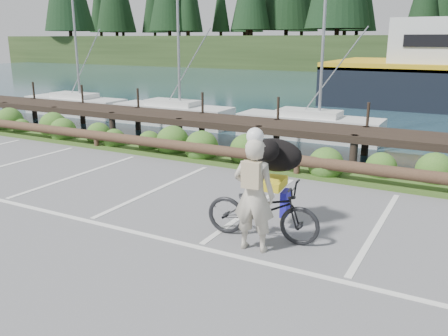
# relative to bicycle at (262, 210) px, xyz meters

# --- Properties ---
(ground) EXTENTS (72.00, 72.00, 0.00)m
(ground) POSITION_rel_bicycle_xyz_m (-0.83, -0.49, -0.55)
(ground) COLOR #5B5B5E
(vegetation_strip) EXTENTS (34.00, 1.60, 0.10)m
(vegetation_strip) POSITION_rel_bicycle_xyz_m (-0.83, 4.81, -0.50)
(vegetation_strip) COLOR #3D5B21
(vegetation_strip) RESTS_ON ground
(log_rail) EXTENTS (32.00, 0.30, 0.60)m
(log_rail) POSITION_rel_bicycle_xyz_m (-0.83, 4.11, -0.55)
(log_rail) COLOR #443021
(log_rail) RESTS_ON ground
(bicycle) EXTENTS (2.18, 0.96, 1.11)m
(bicycle) POSITION_rel_bicycle_xyz_m (0.00, 0.00, 0.00)
(bicycle) COLOR black
(bicycle) RESTS_ON ground
(cyclist) EXTENTS (0.77, 0.55, 1.98)m
(cyclist) POSITION_rel_bicycle_xyz_m (0.05, -0.49, 0.44)
(cyclist) COLOR #BBB39F
(cyclist) RESTS_ON ground
(dog) EXTENTS (0.65, 1.14, 0.63)m
(dog) POSITION_rel_bicycle_xyz_m (-0.07, 0.67, 0.87)
(dog) COLOR black
(dog) RESTS_ON bicycle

